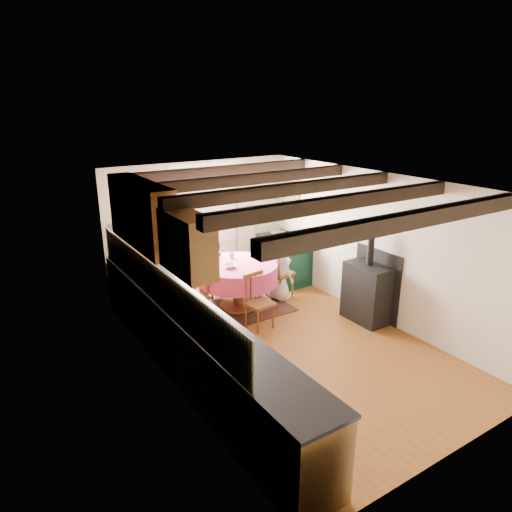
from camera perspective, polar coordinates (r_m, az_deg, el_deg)
floor at (r=7.04m, az=3.58°, el=-10.67°), size 3.60×5.50×0.00m
ceiling at (r=6.24m, az=4.02°, el=8.97°), size 3.60×5.50×0.00m
wall_back at (r=8.80m, az=-6.89°, el=3.70°), size 3.60×0.00×2.40m
wall_front at (r=4.82m, az=23.88°, el=-10.76°), size 3.60×0.00×2.40m
wall_left at (r=5.73m, az=-10.94°, el=-4.75°), size 0.00×5.50×2.40m
wall_right at (r=7.70m, az=14.65°, el=1.06°), size 0.00×5.50×2.40m
beam_a at (r=4.83m, az=18.28°, el=4.19°), size 3.60×0.16×0.16m
beam_b at (r=5.50m, az=10.25°, el=6.47°), size 3.60×0.16×0.16m
beam_c at (r=6.25m, az=4.00°, el=8.15°), size 3.60×0.16×0.16m
beam_d at (r=7.07m, az=-0.89°, el=9.39°), size 3.60×0.16×0.16m
beam_e at (r=7.92m, az=-4.77°, el=10.33°), size 3.60×0.16×0.16m
splash_left at (r=5.99m, az=-11.85°, el=-3.74°), size 0.02×4.50×0.55m
splash_back at (r=8.41m, az=-12.95°, el=2.66°), size 1.40×0.02×0.55m
base_cabinet_left at (r=6.16m, az=-7.88°, el=-10.70°), size 0.60×5.30×0.88m
base_cabinet_back at (r=8.38m, az=-12.24°, el=-2.82°), size 1.30×0.60×0.88m
worktop_left at (r=5.96m, az=-7.90°, el=-6.78°), size 0.64×5.30×0.04m
worktop_back at (r=8.21m, az=-12.40°, el=0.13°), size 1.30×0.64×0.04m
wall_cabinet_glass at (r=6.63m, az=-13.91°, el=5.07°), size 0.34×1.80×0.90m
wall_cabinet_solid at (r=5.29m, az=-8.46°, el=1.50°), size 0.34×0.90×0.70m
window_frame at (r=8.74m, az=-6.35°, el=6.31°), size 1.34×0.03×1.54m
window_pane at (r=8.74m, az=-6.37°, el=6.31°), size 1.20×0.01×1.40m
curtain_left at (r=8.45m, az=-11.13°, el=2.15°), size 0.35×0.10×2.10m
curtain_right at (r=9.18m, az=-1.25°, el=3.80°), size 0.35×0.10×2.10m
curtain_rod at (r=8.56m, az=-6.24°, el=10.14°), size 2.00×0.03×0.03m
wall_picture at (r=9.22m, az=4.27°, el=7.64°), size 0.04×0.50×0.60m
wall_plate at (r=9.16m, az=-0.97°, el=7.62°), size 0.30×0.02×0.30m
rug at (r=8.15m, az=-2.20°, el=-6.35°), size 1.67×1.30×0.01m
dining_table at (r=7.99m, az=-2.23°, el=-3.74°), size 1.35×1.35×0.81m
chair_near at (r=7.29m, az=0.45°, el=-5.60°), size 0.43×0.45×0.90m
chair_left at (r=7.61m, az=-7.45°, el=-4.55°), size 0.48×0.46×0.94m
chair_right at (r=8.43m, az=2.92°, el=-1.86°), size 0.52×0.50×1.00m
aga_range at (r=9.18m, az=3.45°, el=-0.35°), size 0.66×1.02×0.94m
cast_iron_stove at (r=7.65m, az=13.58°, el=-2.57°), size 0.45×0.75×1.49m
child_far at (r=8.38m, az=-5.04°, el=-1.73°), size 0.43×0.31×1.08m
child_right at (r=8.31m, az=2.88°, el=-1.52°), size 0.43×0.61×1.17m
bowl_a at (r=7.68m, az=-3.18°, el=-1.23°), size 0.27×0.27×0.05m
bowl_b at (r=8.00m, az=-5.43°, el=-0.45°), size 0.25×0.25×0.06m
cup at (r=8.14m, az=-3.00°, el=0.10°), size 0.15×0.15×0.10m
canister_tall at (r=8.05m, az=-13.67°, el=0.81°), size 0.16×0.16×0.27m
canister_wide at (r=8.22m, az=-11.81°, el=1.02°), size 0.17×0.17×0.19m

